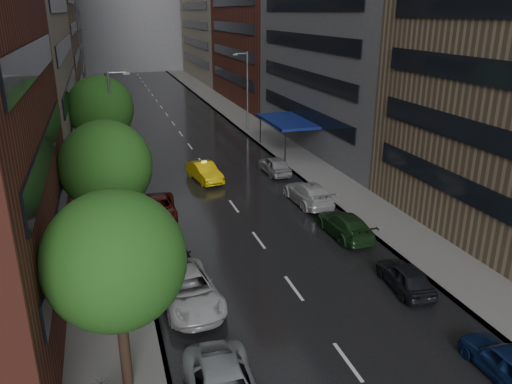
# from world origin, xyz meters

# --- Properties ---
(road) EXTENTS (14.00, 140.00, 0.01)m
(road) POSITION_xyz_m (0.00, 50.00, 0.01)
(road) COLOR black
(road) RESTS_ON ground
(sidewalk_left) EXTENTS (4.00, 140.00, 0.15)m
(sidewalk_left) POSITION_xyz_m (-9.00, 50.00, 0.07)
(sidewalk_left) COLOR gray
(sidewalk_left) RESTS_ON ground
(sidewalk_right) EXTENTS (4.00, 140.00, 0.15)m
(sidewalk_right) POSITION_xyz_m (9.00, 50.00, 0.07)
(sidewalk_right) COLOR gray
(sidewalk_right) RESTS_ON ground
(building_far) EXTENTS (40.00, 14.00, 32.00)m
(building_far) POSITION_xyz_m (0.00, 118.00, 16.00)
(building_far) COLOR slate
(building_far) RESTS_ON ground
(tree_near) EXTENTS (4.93, 4.93, 7.85)m
(tree_near) POSITION_xyz_m (-8.60, 5.18, 5.37)
(tree_near) COLOR #382619
(tree_near) RESTS_ON ground
(tree_mid) EXTENTS (5.02, 5.02, 8.01)m
(tree_mid) POSITION_xyz_m (-8.60, 16.37, 5.48)
(tree_mid) COLOR #382619
(tree_mid) RESTS_ON ground
(tree_far) EXTENTS (5.38, 5.38, 8.57)m
(tree_far) POSITION_xyz_m (-8.60, 31.97, 5.87)
(tree_far) COLOR #382619
(tree_far) RESTS_ON ground
(taxi) EXTENTS (2.49, 4.94, 1.56)m
(taxi) POSITION_xyz_m (-0.82, 28.46, 0.78)
(taxi) COLOR #E1BA0B
(taxi) RESTS_ON ground
(parked_cars_left) EXTENTS (3.06, 24.06, 1.58)m
(parked_cars_left) POSITION_xyz_m (-5.40, 10.98, 0.74)
(parked_cars_left) COLOR #A1A7AB
(parked_cars_left) RESTS_ON ground
(parked_cars_right) EXTENTS (2.41, 31.33, 1.60)m
(parked_cars_right) POSITION_xyz_m (5.40, 16.68, 0.75)
(parked_cars_right) COLOR #10204C
(parked_cars_right) RESTS_ON ground
(street_lamp_left) EXTENTS (1.74, 0.22, 9.00)m
(street_lamp_left) POSITION_xyz_m (-7.72, 30.00, 4.89)
(street_lamp_left) COLOR gray
(street_lamp_left) RESTS_ON sidewalk_left
(street_lamp_right) EXTENTS (1.74, 0.22, 9.00)m
(street_lamp_right) POSITION_xyz_m (7.72, 45.00, 4.89)
(street_lamp_right) COLOR gray
(street_lamp_right) RESTS_ON sidewalk_right
(awning) EXTENTS (4.00, 8.00, 3.12)m
(awning) POSITION_xyz_m (8.98, 35.00, 3.13)
(awning) COLOR navy
(awning) RESTS_ON sidewalk_right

